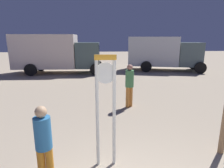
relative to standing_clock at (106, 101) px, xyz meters
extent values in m
cylinder|color=silver|center=(-0.17, 0.00, -0.31)|extent=(0.07, 0.07, 2.28)
cylinder|color=silver|center=(0.17, -0.01, -0.31)|extent=(0.07, 0.07, 2.28)
cube|color=gold|center=(0.00, -0.01, 0.87)|extent=(0.43, 0.09, 0.10)
cylinder|color=white|center=(0.00, 0.02, 0.56)|extent=(0.42, 0.05, 0.42)
cube|color=black|center=(0.00, 0.05, 0.56)|extent=(0.04, 0.01, 0.10)
cube|color=black|center=(0.00, 0.05, 0.56)|extent=(0.15, 0.01, 0.10)
cylinder|color=orange|center=(-1.07, -0.49, -1.08)|extent=(0.14, 0.14, 0.75)
cylinder|color=orange|center=(-1.22, -0.50, -1.08)|extent=(0.14, 0.14, 0.75)
cylinder|color=#2A689F|center=(-1.15, -0.50, -0.40)|extent=(0.30, 0.30, 0.59)
sphere|color=tan|center=(-1.15, -0.50, 0.00)|extent=(0.21, 0.21, 0.21)
cylinder|color=orange|center=(1.21, 3.54, -1.04)|extent=(0.16, 0.16, 0.83)
cylinder|color=orange|center=(1.08, 3.45, -1.04)|extent=(0.16, 0.16, 0.83)
cylinder|color=#498A52|center=(1.15, 3.49, -0.29)|extent=(0.33, 0.33, 0.66)
sphere|color=#A97061|center=(1.15, 3.49, 0.15)|extent=(0.23, 0.23, 0.23)
cube|color=silver|center=(4.88, 12.57, 0.20)|extent=(4.57, 3.32, 2.41)
cube|color=#4F6265|center=(7.78, 11.77, -0.03)|extent=(2.35, 2.61, 1.95)
cube|color=black|center=(8.68, 11.52, 0.36)|extent=(0.52, 1.79, 0.86)
cylinder|color=black|center=(8.13, 10.45, -1.00)|extent=(0.93, 0.48, 0.90)
cylinder|color=black|center=(8.76, 12.72, -1.00)|extent=(0.93, 0.48, 0.90)
cylinder|color=black|center=(4.05, 11.58, -1.00)|extent=(0.93, 0.48, 0.90)
cylinder|color=black|center=(4.68, 13.85, -1.00)|extent=(0.93, 0.48, 0.90)
cube|color=beige|center=(-4.02, 11.83, 0.28)|extent=(4.84, 2.50, 2.57)
cube|color=#475B5A|center=(-0.71, 11.67, -0.02)|extent=(1.88, 2.25, 1.96)
cube|color=black|center=(0.19, 11.63, 0.37)|extent=(0.12, 1.83, 0.86)
cylinder|color=black|center=(-0.11, 10.48, -1.00)|extent=(0.91, 0.29, 0.90)
cylinder|color=black|center=(0.00, 12.80, -1.00)|extent=(0.91, 0.29, 0.90)
cylinder|color=black|center=(-4.95, 10.71, -1.00)|extent=(0.91, 0.29, 0.90)
cylinder|color=black|center=(-4.84, 13.03, -1.00)|extent=(0.91, 0.29, 0.90)
camera|label=1|loc=(-0.21, -3.63, 1.21)|focal=30.24mm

